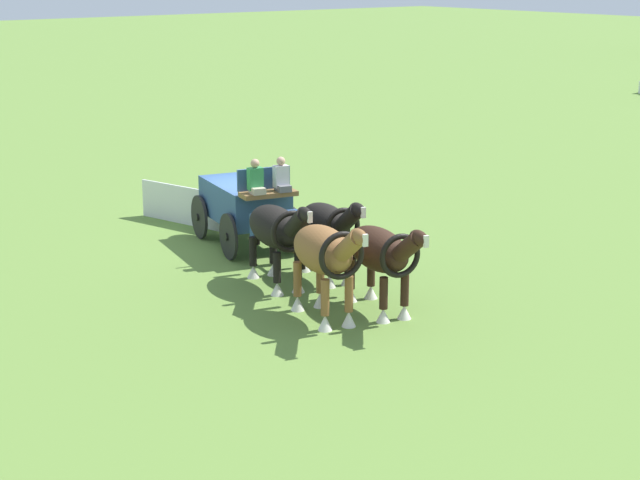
{
  "coord_description": "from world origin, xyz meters",
  "views": [
    {
      "loc": [
        22.35,
        -14.83,
        7.31
      ],
      "look_at": [
        4.38,
        -0.87,
        1.2
      ],
      "focal_mm": 58.32,
      "sensor_mm": 36.0,
      "label": 1
    }
  ],
  "objects_px": {
    "draft_horse_lead_near": "(381,253)",
    "draft_horse_lead_off": "(325,254)",
    "draft_horse_rear_off": "(277,230)",
    "show_wagon": "(247,203)",
    "draft_horse_rear_near": "(328,226)"
  },
  "relations": [
    {
      "from": "draft_horse_lead_near",
      "to": "draft_horse_lead_off",
      "type": "height_order",
      "value": "draft_horse_lead_off"
    },
    {
      "from": "draft_horse_lead_off",
      "to": "draft_horse_rear_off",
      "type": "bearing_deg",
      "value": 167.23
    },
    {
      "from": "draft_horse_rear_off",
      "to": "draft_horse_lead_near",
      "type": "xyz_separation_m",
      "value": [
        2.83,
        0.69,
        -0.03
      ]
    },
    {
      "from": "show_wagon",
      "to": "draft_horse_rear_off",
      "type": "bearing_deg",
      "value": -23.0
    },
    {
      "from": "draft_horse_lead_off",
      "to": "draft_horse_rear_near",
      "type": "bearing_deg",
      "value": 140.43
    },
    {
      "from": "draft_horse_rear_near",
      "to": "draft_horse_rear_off",
      "type": "relative_size",
      "value": 0.97
    },
    {
      "from": "draft_horse_rear_near",
      "to": "draft_horse_rear_off",
      "type": "xyz_separation_m",
      "value": [
        -0.31,
        -1.26,
        0.04
      ]
    },
    {
      "from": "draft_horse_lead_near",
      "to": "draft_horse_rear_near",
      "type": "bearing_deg",
      "value": 167.23
    },
    {
      "from": "draft_horse_lead_near",
      "to": "draft_horse_lead_off",
      "type": "distance_m",
      "value": 1.31
    },
    {
      "from": "draft_horse_rear_near",
      "to": "draft_horse_rear_off",
      "type": "bearing_deg",
      "value": -103.57
    },
    {
      "from": "draft_horse_rear_near",
      "to": "draft_horse_rear_off",
      "type": "height_order",
      "value": "draft_horse_rear_off"
    },
    {
      "from": "draft_horse_rear_off",
      "to": "draft_horse_lead_off",
      "type": "height_order",
      "value": "draft_horse_lead_off"
    },
    {
      "from": "show_wagon",
      "to": "draft_horse_lead_near",
      "type": "distance_m",
      "value": 6.24
    },
    {
      "from": "draft_horse_rear_off",
      "to": "show_wagon",
      "type": "bearing_deg",
      "value": 157.0
    },
    {
      "from": "draft_horse_rear_off",
      "to": "draft_horse_lead_off",
      "type": "bearing_deg",
      "value": -12.77
    }
  ]
}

